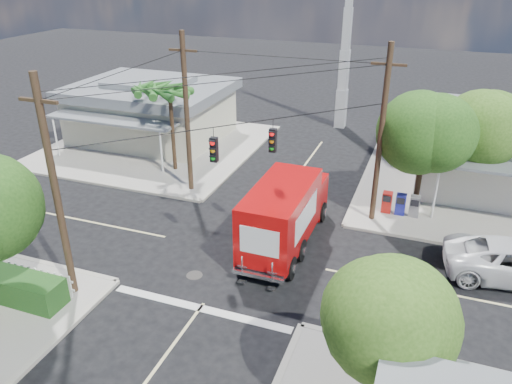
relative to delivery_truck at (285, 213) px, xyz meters
The scene contains 15 objects.
ground 2.74m from the delivery_truck, 139.85° to the right, with size 120.00×120.00×0.00m, color black.
sidewalk_ne 13.32m from the delivery_truck, 45.80° to the left, with size 14.12×14.12×0.14m.
sidewalk_nw 15.80m from the delivery_truck, 142.92° to the left, with size 14.12×14.12×0.14m.
road_markings 3.71m from the delivery_truck, 120.03° to the right, with size 32.00×32.00×0.01m.
building_nw 17.59m from the delivery_truck, 141.00° to the left, with size 10.80×10.20×4.30m.
radio_tower 19.05m from the delivery_truck, 93.57° to the left, with size 0.80×0.80×17.00m.
tree_ne_front 8.31m from the delivery_truck, 43.99° to the left, with size 4.21×4.14×6.66m.
tree_ne_back 11.39m from the delivery_truck, 42.84° to the left, with size 3.77×3.66×5.82m.
tree_se 10.44m from the delivery_truck, 58.26° to the right, with size 3.67×3.54×5.62m.
palm_nw_front 11.51m from the delivery_truck, 146.35° to the left, with size 3.01×3.08×5.59m.
palm_nw_back 13.83m from the delivery_truck, 145.75° to the left, with size 3.01×3.08×5.19m.
utility_poles 4.43m from the delivery_truck, behind, with size 12.00×10.68×9.00m.
picket_fence 11.81m from the delivery_truck, 143.50° to the right, with size 5.94×0.06×1.00m.
vending_boxes 6.88m from the delivery_truck, 44.76° to the left, with size 1.90×0.50×1.10m.
delivery_truck is the anchor object (origin of this frame).
Camera 1 is at (7.44, -18.16, 12.49)m, focal length 35.00 mm.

